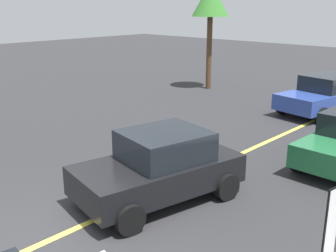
% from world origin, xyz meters
% --- Properties ---
extents(ground_plane, '(80.00, 80.00, 0.00)m').
position_xyz_m(ground_plane, '(0.00, 0.00, 0.00)').
color(ground_plane, '#2D2D30').
extents(lane_marking_centre, '(28.00, 0.16, 0.01)m').
position_xyz_m(lane_marking_centre, '(3.00, 0.00, 0.01)').
color(lane_marking_centre, '#E0D14C').
extents(speed_limit_sign, '(0.54, 0.10, 2.52)m').
position_xyz_m(speed_limit_sign, '(0.57, -5.03, 1.76)').
color(speed_limit_sign, '#4C4C51').
rests_on(speed_limit_sign, ground_plane).
extents(car_black_behind_van, '(4.11, 2.65, 1.64)m').
position_xyz_m(car_black_behind_van, '(2.49, -0.31, 0.82)').
color(car_black_behind_van, black).
rests_on(car_black_behind_van, ground_plane).
extents(car_blue_mid_road, '(4.83, 2.65, 1.58)m').
position_xyz_m(car_blue_mid_road, '(12.99, 0.26, 0.80)').
color(car_blue_mid_road, '#2D479E').
rests_on(car_blue_mid_road, ground_plane).
extents(tree_left_verge, '(1.92, 1.92, 5.48)m').
position_xyz_m(tree_left_verge, '(13.63, 6.98, 4.51)').
color(tree_left_verge, '#513823').
rests_on(tree_left_verge, ground_plane).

